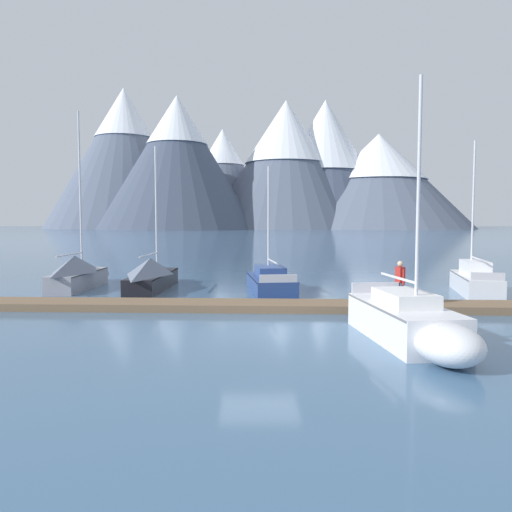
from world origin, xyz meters
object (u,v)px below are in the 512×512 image
object	(u,v)px
sailboat_second_berth	(153,274)
mooring_buoy_channel_marker	(421,314)
sailboat_nearest_berth	(79,272)
sailboat_mid_dock_port	(269,280)
person_on_dock	(400,280)
sailboat_far_berth	(473,280)
sailboat_mid_dock_starboard	(411,323)

from	to	relation	value
sailboat_second_berth	mooring_buoy_channel_marker	distance (m)	13.73
sailboat_nearest_berth	sailboat_second_berth	bearing A→B (deg)	-6.42
sailboat_nearest_berth	sailboat_mid_dock_port	bearing A→B (deg)	-5.10
sailboat_nearest_berth	mooring_buoy_channel_marker	bearing A→B (deg)	-29.17
sailboat_second_berth	person_on_dock	world-z (taller)	sailboat_second_berth
sailboat_second_berth	mooring_buoy_channel_marker	bearing A→B (deg)	-35.60
sailboat_far_berth	person_on_dock	bearing A→B (deg)	-135.52
sailboat_far_berth	sailboat_mid_dock_port	bearing A→B (deg)	174.12
sailboat_mid_dock_starboard	person_on_dock	distance (m)	5.26
sailboat_nearest_berth	sailboat_mid_dock_port	world-z (taller)	sailboat_nearest_berth
mooring_buoy_channel_marker	sailboat_mid_dock_starboard	bearing A→B (deg)	-113.14
person_on_dock	mooring_buoy_channel_marker	distance (m)	1.74
sailboat_far_berth	sailboat_second_berth	bearing A→B (deg)	174.73
sailboat_second_berth	sailboat_mid_dock_port	xyz separation A→B (m)	(5.98, -0.44, -0.30)
sailboat_mid_dock_port	mooring_buoy_channel_marker	distance (m)	9.15
sailboat_mid_dock_starboard	sailboat_far_berth	bearing A→B (deg)	57.56
sailboat_mid_dock_starboard	person_on_dock	world-z (taller)	sailboat_mid_dock_starboard
sailboat_far_berth	mooring_buoy_channel_marker	xyz separation A→B (m)	(-4.91, -6.50, -0.44)
sailboat_mid_dock_starboard	person_on_dock	bearing A→B (deg)	76.27
sailboat_second_berth	sailboat_nearest_berth	bearing A→B (deg)	173.58
sailboat_mid_dock_port	sailboat_far_berth	distance (m)	10.14
mooring_buoy_channel_marker	sailboat_far_berth	bearing A→B (deg)	52.93
sailboat_far_berth	person_on_dock	distance (m)	7.42
sailboat_mid_dock_port	sailboat_mid_dock_starboard	world-z (taller)	sailboat_mid_dock_starboard
sailboat_second_berth	sailboat_mid_dock_starboard	xyz separation A→B (m)	(9.55, -11.73, -0.17)
sailboat_second_berth	mooring_buoy_channel_marker	world-z (taller)	sailboat_second_berth
sailboat_nearest_berth	mooring_buoy_channel_marker	size ratio (longest dim) A/B	20.65
sailboat_nearest_berth	sailboat_second_berth	world-z (taller)	sailboat_nearest_berth
sailboat_second_berth	person_on_dock	size ratio (longest dim) A/B	4.41
sailboat_second_berth	person_on_dock	xyz separation A→B (m)	(10.79, -6.66, 0.46)
sailboat_nearest_berth	sailboat_far_berth	bearing A→B (deg)	-5.49
sailboat_mid_dock_port	mooring_buoy_channel_marker	world-z (taller)	sailboat_mid_dock_port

